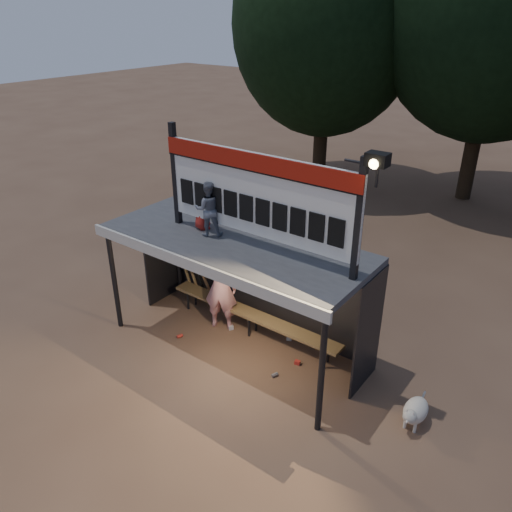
% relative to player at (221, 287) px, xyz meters
% --- Properties ---
extents(ground, '(80.00, 80.00, 0.00)m').
position_rel_player_xyz_m(ground, '(0.67, -0.36, -0.95)').
color(ground, brown).
rests_on(ground, ground).
extents(player, '(0.81, 0.68, 1.89)m').
position_rel_player_xyz_m(player, '(0.00, 0.00, 0.00)').
color(player, white).
rests_on(player, ground).
extents(child_a, '(0.62, 0.61, 1.01)m').
position_rel_player_xyz_m(child_a, '(0.18, -0.45, 1.88)').
color(child_a, slate).
rests_on(child_a, dugout_shelter).
extents(child_b, '(0.53, 0.49, 0.91)m').
position_rel_player_xyz_m(child_b, '(-0.13, -0.29, 1.83)').
color(child_b, '#B3231B').
rests_on(child_b, dugout_shelter).
extents(dugout_shelter, '(5.10, 2.08, 2.32)m').
position_rel_player_xyz_m(dugout_shelter, '(0.67, -0.12, 0.90)').
color(dugout_shelter, '#414143').
rests_on(dugout_shelter, ground).
extents(scoreboard_assembly, '(4.10, 0.27, 1.99)m').
position_rel_player_xyz_m(scoreboard_assembly, '(1.23, -0.37, 2.38)').
color(scoreboard_assembly, black).
rests_on(scoreboard_assembly, dugout_shelter).
extents(bench, '(4.00, 0.35, 0.48)m').
position_rel_player_xyz_m(bench, '(0.67, 0.19, -0.51)').
color(bench, olive).
rests_on(bench, ground).
extents(tree_left, '(6.46, 6.46, 9.27)m').
position_rel_player_xyz_m(tree_left, '(-3.33, 9.64, 4.57)').
color(tree_left, black).
rests_on(tree_left, ground).
extents(tree_mid, '(7.22, 7.22, 10.36)m').
position_rel_player_xyz_m(tree_mid, '(1.67, 11.14, 5.22)').
color(tree_mid, '#302215').
rests_on(tree_mid, ground).
extents(dog, '(0.36, 0.81, 0.49)m').
position_rel_player_xyz_m(dog, '(4.26, -0.27, -0.67)').
color(dog, beige).
rests_on(dog, ground).
extents(bats, '(0.68, 0.36, 0.84)m').
position_rel_player_xyz_m(bats, '(-1.05, 0.46, -0.52)').
color(bats, olive).
rests_on(bats, ground).
extents(litter, '(2.48, 1.39, 0.08)m').
position_rel_player_xyz_m(litter, '(1.00, -0.21, -0.91)').
color(litter, red).
rests_on(litter, ground).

